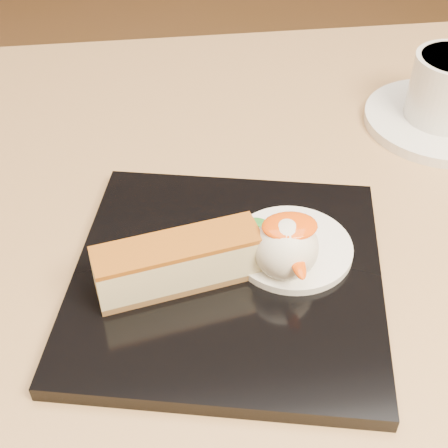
{
  "coord_description": "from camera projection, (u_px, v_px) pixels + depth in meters",
  "views": [
    {
      "loc": [
        -0.08,
        -0.32,
        1.06
      ],
      "look_at": [
        -0.04,
        0.01,
        0.76
      ],
      "focal_mm": 50.0,
      "sensor_mm": 36.0,
      "label": 1
    }
  ],
  "objects": [
    {
      "name": "table",
      "position": [
        268.0,
        384.0,
        0.57
      ],
      "size": [
        0.8,
        0.8,
        0.72
      ],
      "color": "black",
      "rests_on": "ground"
    },
    {
      "name": "dessert_plate",
      "position": [
        228.0,
        277.0,
        0.45
      ],
      "size": [
        0.26,
        0.26,
        0.01
      ],
      "primitive_type": "cube",
      "rotation": [
        0.0,
        0.0,
        -0.23
      ],
      "color": "black",
      "rests_on": "table"
    },
    {
      "name": "cheesecake",
      "position": [
        178.0,
        262.0,
        0.43
      ],
      "size": [
        0.12,
        0.05,
        0.04
      ],
      "rotation": [
        0.0,
        0.0,
        0.2
      ],
      "color": "brown",
      "rests_on": "dessert_plate"
    },
    {
      "name": "cream_smear",
      "position": [
        292.0,
        248.0,
        0.46
      ],
      "size": [
        0.09,
        0.09,
        0.01
      ],
      "primitive_type": "cylinder",
      "color": "white",
      "rests_on": "dessert_plate"
    },
    {
      "name": "ice_cream_scoop",
      "position": [
        286.0,
        248.0,
        0.43
      ],
      "size": [
        0.05,
        0.05,
        0.05
      ],
      "primitive_type": "sphere",
      "color": "white",
      "rests_on": "cream_smear"
    },
    {
      "name": "mango_sauce",
      "position": [
        290.0,
        226.0,
        0.42
      ],
      "size": [
        0.04,
        0.03,
        0.01
      ],
      "primitive_type": "ellipsoid",
      "color": "#FF5008",
      "rests_on": "ice_cream_scoop"
    },
    {
      "name": "mint_sprig",
      "position": [
        248.0,
        225.0,
        0.47
      ],
      "size": [
        0.04,
        0.03,
        0.0
      ],
      "color": "#2C862D",
      "rests_on": "cream_smear"
    },
    {
      "name": "saucer",
      "position": [
        442.0,
        120.0,
        0.61
      ],
      "size": [
        0.15,
        0.15,
        0.01
      ],
      "primitive_type": "cylinder",
      "color": "white",
      "rests_on": "table"
    }
  ]
}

